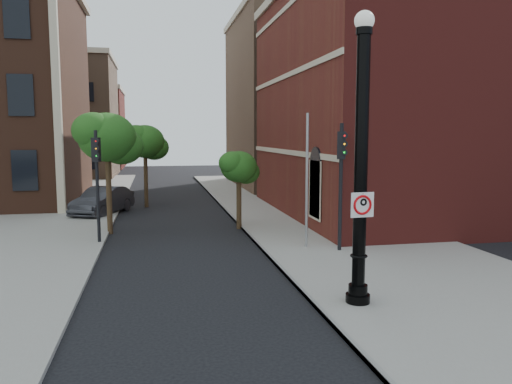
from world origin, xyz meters
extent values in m
plane|color=black|center=(0.00, 0.00, 0.00)|extent=(120.00, 120.00, 0.00)
cube|color=gray|center=(6.00, 10.00, 0.06)|extent=(8.00, 60.00, 0.12)
cube|color=gray|center=(-9.00, 18.00, 0.06)|extent=(10.00, 50.00, 0.12)
cube|color=gray|center=(2.05, 10.00, 0.07)|extent=(0.10, 60.00, 0.14)
cube|color=maroon|center=(16.00, 14.00, 6.00)|extent=(22.00, 16.00, 12.00)
cube|color=black|center=(4.96, 9.00, 2.00)|extent=(0.08, 1.40, 2.40)
cube|color=beige|center=(4.97, 14.00, 3.50)|extent=(0.06, 16.00, 0.25)
cube|color=beige|center=(4.97, 14.00, 7.50)|extent=(0.06, 16.00, 0.25)
cube|color=beige|center=(4.97, 14.00, 11.00)|extent=(0.06, 16.00, 0.25)
cube|color=beige|center=(-7.00, 17.00, 7.00)|extent=(0.40, 0.40, 14.00)
cube|color=brown|center=(-12.00, 44.00, 6.00)|extent=(12.00, 12.00, 12.00)
cube|color=maroon|center=(-12.00, 58.00, 5.00)|extent=(12.00, 12.00, 10.00)
cube|color=brown|center=(16.00, 30.00, 7.00)|extent=(22.00, 14.00, 14.00)
cylinder|color=black|center=(3.13, -0.09, 0.17)|extent=(0.63, 0.63, 0.34)
cylinder|color=black|center=(3.13, -0.09, 0.45)|extent=(0.49, 0.49, 0.28)
cylinder|color=black|center=(3.13, -0.09, 3.58)|extent=(0.34, 0.34, 6.50)
torus|color=black|center=(3.13, -0.09, 1.34)|extent=(0.45, 0.45, 0.07)
cylinder|color=black|center=(3.13, -0.09, 6.92)|extent=(0.40, 0.40, 0.17)
sphere|color=silver|center=(3.13, -0.09, 7.17)|extent=(0.49, 0.49, 0.49)
cube|color=white|center=(3.12, -0.27, 2.69)|extent=(0.63, 0.08, 0.63)
cube|color=black|center=(3.12, -0.27, 2.98)|extent=(0.63, 0.06, 0.05)
cube|color=black|center=(3.12, -0.27, 2.40)|extent=(0.63, 0.06, 0.05)
cube|color=black|center=(2.83, -0.30, 2.69)|extent=(0.05, 0.01, 0.63)
cube|color=black|center=(3.40, -0.25, 2.69)|extent=(0.05, 0.01, 0.63)
torus|color=red|center=(3.12, -0.27, 2.69)|extent=(0.51, 0.11, 0.50)
cube|color=red|center=(3.12, -0.27, 2.69)|extent=(0.36, 0.04, 0.36)
cube|color=black|center=(3.06, -0.28, 2.69)|extent=(0.06, 0.01, 0.29)
torus|color=black|center=(3.14, -0.27, 2.75)|extent=(0.20, 0.08, 0.19)
cylinder|color=black|center=(3.12, -0.27, 2.97)|extent=(0.03, 0.02, 0.03)
imported|color=#2E2E34|center=(-4.80, 16.78, 0.76)|extent=(3.31, 4.90, 1.53)
cylinder|color=black|center=(-4.19, 8.87, 2.30)|extent=(0.13, 0.13, 4.59)
cube|color=black|center=(-4.19, 8.87, 3.83)|extent=(0.36, 0.35, 0.96)
sphere|color=#E50505|center=(-4.14, 8.72, 4.16)|extent=(0.17, 0.17, 0.17)
sphere|color=#FF8C00|center=(-4.14, 8.72, 3.88)|extent=(0.17, 0.17, 0.17)
sphere|color=#00E519|center=(-4.14, 8.72, 3.59)|extent=(0.17, 0.17, 0.17)
cylinder|color=black|center=(4.80, 5.57, 2.42)|extent=(0.14, 0.14, 4.84)
cube|color=black|center=(4.80, 5.57, 4.03)|extent=(0.39, 0.38, 1.01)
sphere|color=#E50505|center=(4.86, 5.42, 4.39)|extent=(0.18, 0.18, 0.18)
sphere|color=#FF8C00|center=(4.86, 5.42, 4.08)|extent=(0.18, 0.18, 0.18)
sphere|color=#00E519|center=(4.86, 5.42, 3.78)|extent=(0.18, 0.18, 0.18)
cylinder|color=#999999|center=(3.74, 6.36, 2.62)|extent=(0.10, 0.10, 5.23)
cylinder|color=#312213|center=(-3.95, 11.06, 2.01)|extent=(0.24, 0.24, 4.02)
ellipsoid|color=#1C4612|center=(-3.95, 11.06, 4.31)|extent=(2.53, 2.53, 2.15)
ellipsoid|color=#1C4612|center=(-3.37, 11.52, 3.90)|extent=(1.95, 1.95, 1.66)
ellipsoid|color=#1C4612|center=(-4.46, 10.72, 4.59)|extent=(1.84, 1.84, 1.56)
cylinder|color=#312213|center=(-2.48, 19.20, 1.87)|extent=(0.24, 0.24, 3.74)
ellipsoid|color=#1C4612|center=(-2.48, 19.20, 4.00)|extent=(2.35, 2.35, 2.00)
ellipsoid|color=#1C4612|center=(-1.94, 19.63, 3.63)|extent=(1.81, 1.81, 1.54)
ellipsoid|color=#1C4612|center=(-2.96, 18.88, 4.27)|extent=(1.71, 1.71, 1.45)
cylinder|color=#312213|center=(1.91, 11.11, 1.37)|extent=(0.24, 0.24, 2.74)
ellipsoid|color=#1C4612|center=(1.91, 11.11, 2.93)|extent=(1.72, 1.72, 1.46)
ellipsoid|color=#1C4612|center=(2.30, 11.42, 2.66)|extent=(1.33, 1.33, 1.13)
ellipsoid|color=#1C4612|center=(1.56, 10.87, 3.13)|extent=(1.25, 1.25, 1.06)
camera|label=1|loc=(-1.92, -11.77, 4.43)|focal=35.00mm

